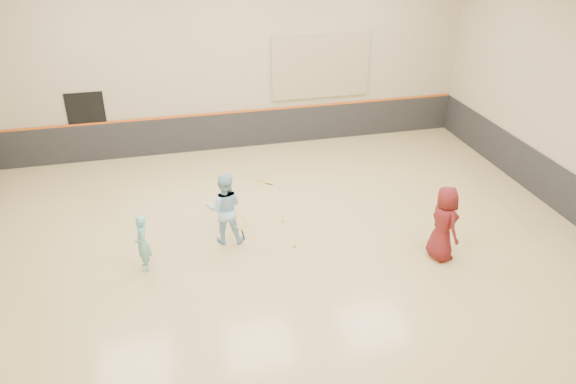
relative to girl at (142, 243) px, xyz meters
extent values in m
cube|color=tan|center=(3.05, 0.26, -0.77)|extent=(15.00, 12.00, 0.20)
cube|color=#C1B08D|center=(3.05, 6.27, 2.33)|extent=(15.00, 0.02, 6.00)
cube|color=#C1B08D|center=(3.05, -5.75, 2.33)|extent=(15.00, 0.02, 6.00)
cube|color=#232326|center=(3.05, 6.23, -0.07)|extent=(14.90, 0.04, 1.20)
cube|color=#232326|center=(10.52, 0.26, -0.07)|extent=(0.04, 11.90, 1.20)
cube|color=#D85914|center=(3.05, 6.22, 0.55)|extent=(14.90, 0.03, 0.06)
cube|color=tan|center=(5.85, 6.21, 1.83)|extent=(3.20, 0.08, 2.00)
cube|color=black|center=(-1.45, 6.24, 0.43)|extent=(1.10, 0.05, 2.20)
imported|color=#6EC0BD|center=(0.00, 0.00, 0.00)|extent=(0.37, 0.52, 1.33)
imported|color=#9CCFF1|center=(1.91, 0.71, 0.21)|extent=(0.96, 0.81, 1.76)
imported|color=maroon|center=(6.54, -1.13, 0.22)|extent=(0.65, 0.92, 1.78)
sphere|color=#BBCB2F|center=(3.42, 0.05, -0.63)|extent=(0.07, 0.07, 0.07)
sphere|color=yellow|center=(6.74, -1.24, 0.47)|extent=(0.07, 0.07, 0.07)
sphere|color=yellow|center=(3.42, 1.24, -0.63)|extent=(0.07, 0.07, 0.07)
camera|label=1|loc=(0.65, -10.67, 6.67)|focal=35.00mm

